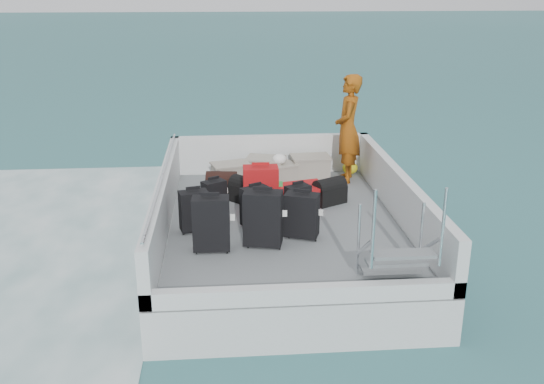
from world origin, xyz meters
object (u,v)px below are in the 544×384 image
Objects in this scene: crate_1 at (265,169)px; crate_2 at (279,174)px; suitcase_2 at (214,197)px; suitcase_7 at (298,202)px; suitcase_3 at (263,219)px; suitcase_1 at (194,211)px; suitcase_6 at (302,216)px; crate_0 at (231,175)px; suitcase_4 at (255,207)px; crate_3 at (310,168)px; suitcase_5 at (261,190)px; passenger at (348,129)px; suitcase_8 at (300,195)px; suitcase_0 at (211,224)px.

crate_1 reaches higher than crate_2.
suitcase_7 is at bearing -47.08° from suitcase_2.
suitcase_3 reaches higher than suitcase_2.
suitcase_7 is at bearing -1.14° from suitcase_1.
suitcase_2 is 0.98× the size of crate_2.
crate_0 is (-0.93, 2.35, -0.13)m from suitcase_6.
suitcase_1 is 0.88m from suitcase_4.
suitcase_1 is 0.93× the size of crate_3.
crate_0 is (0.55, 2.02, -0.12)m from suitcase_1.
suitcase_2 is 1.45m from suitcase_3.
suitcase_5 reaches higher than suitcase_4.
suitcase_7 is (1.51, 0.37, -0.04)m from suitcase_1.
passenger is (1.61, 1.45, 0.58)m from suitcase_5.
suitcase_4 is 1.13× the size of crate_2.
suitcase_2 is 0.87× the size of suitcase_4.
suitcase_8 is 1.26× the size of crate_1.
suitcase_5 is 0.62m from suitcase_7.
crate_1 is at bearing 28.87° from suitcase_2.
suitcase_0 reaches higher than suitcase_6.
suitcase_3 is at bearing -99.88° from crate_2.
suitcase_0 is 3.11m from crate_1.
suitcase_0 reaches higher than suitcase_1.
suitcase_7 is 1.95m from crate_1.
suitcase_1 is at bearing 158.32° from suitcase_4.
suitcase_1 reaches higher than crate_3.
suitcase_8 is (1.37, 1.65, -0.21)m from suitcase_0.
suitcase_3 reaches higher than suitcase_5.
suitcase_8 is at bearing -44.30° from crate_0.
suitcase_4 is at bearing 123.71° from suitcase_8.
suitcase_2 is 0.67× the size of suitcase_3.
passenger is at bearing 2.76° from crate_0.
suitcase_3 is 0.96× the size of suitcase_8.
crate_3 is at bearing -29.43° from suitcase_8.
suitcase_5 is at bearing -96.52° from crate_1.
suitcase_3 is 1.27× the size of crate_0.
suitcase_5 is 0.74m from suitcase_8.
suitcase_7 is at bearing -59.69° from crate_0.
crate_2 is 0.81× the size of crate_3.
suitcase_4 is 1.14m from suitcase_8.
passenger reaches higher than crate_0.
suitcase_5 is 0.92× the size of suitcase_8.
crate_1 is at bearing 4.51° from suitcase_8.
suitcase_2 is (0.27, 0.71, -0.04)m from suitcase_1.
suitcase_0 is 1.39m from suitcase_2.
suitcase_0 is 1.43× the size of crate_2.
suitcase_7 is 0.62m from suitcase_8.
crate_3 is (1.97, 2.29, -0.11)m from suitcase_1.
crate_3 reaches higher than crate_0.
passenger reaches higher than suitcase_6.
suitcase_4 is (0.87, 0.13, -0.01)m from suitcase_1.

